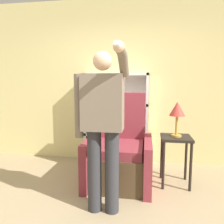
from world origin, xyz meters
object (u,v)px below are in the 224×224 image
Objects in this scene: bookcase at (112,121)px; armchair at (120,155)px; side_table at (176,147)px; table_lamp at (177,111)px; person_standing at (102,123)px.

bookcase is 0.84m from armchair.
side_table is 0.49m from table_lamp.
side_table is (0.76, 0.03, 0.15)m from armchair.
armchair is 0.78m from side_table.
armchair is 0.96m from person_standing.
side_table is at bearing 2.04° from armchair.
table_lamp is (0.00, 0.00, 0.49)m from side_table.
bookcase is at bearing 144.58° from side_table.
table_lamp reaches higher than side_table.
table_lamp is (0.99, -0.70, 0.28)m from bookcase.
bookcase reaches higher than table_lamp.
bookcase is at bearing 95.23° from person_standing.
bookcase is 1.51m from person_standing.
person_standing is (-0.09, -0.76, 0.59)m from armchair.
side_table is (0.99, -0.70, -0.21)m from bookcase.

